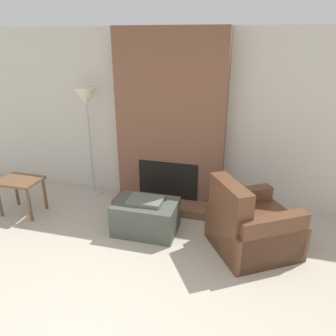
{
  "coord_description": "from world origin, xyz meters",
  "views": [
    {
      "loc": [
        1.17,
        -1.84,
        2.46
      ],
      "look_at": [
        0.0,
        2.59,
        0.62
      ],
      "focal_mm": 35.0,
      "sensor_mm": 36.0,
      "label": 1
    }
  ],
  "objects_px": {
    "side_table": "(20,185)",
    "floor_lamp_left": "(86,105)",
    "armchair": "(249,228)",
    "ottoman": "(146,216)"
  },
  "relations": [
    {
      "from": "side_table",
      "to": "floor_lamp_left",
      "type": "distance_m",
      "value": 1.53
    },
    {
      "from": "armchair",
      "to": "side_table",
      "type": "height_order",
      "value": "armchair"
    },
    {
      "from": "side_table",
      "to": "ottoman",
      "type": "bearing_deg",
      "value": -0.6
    },
    {
      "from": "ottoman",
      "to": "floor_lamp_left",
      "type": "bearing_deg",
      "value": 143.98
    },
    {
      "from": "ottoman",
      "to": "armchair",
      "type": "xyz_separation_m",
      "value": [
        1.34,
        -0.07,
        0.07
      ]
    },
    {
      "from": "ottoman",
      "to": "floor_lamp_left",
      "type": "distance_m",
      "value": 1.97
    },
    {
      "from": "ottoman",
      "to": "floor_lamp_left",
      "type": "height_order",
      "value": "floor_lamp_left"
    },
    {
      "from": "ottoman",
      "to": "side_table",
      "type": "relative_size",
      "value": 1.42
    },
    {
      "from": "ottoman",
      "to": "floor_lamp_left",
      "type": "relative_size",
      "value": 0.48
    },
    {
      "from": "ottoman",
      "to": "floor_lamp_left",
      "type": "xyz_separation_m",
      "value": [
        -1.21,
        0.88,
        1.27
      ]
    }
  ]
}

